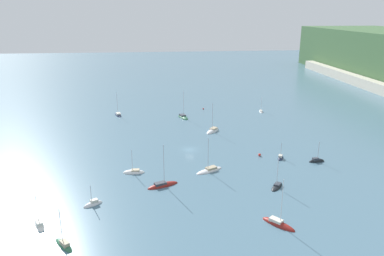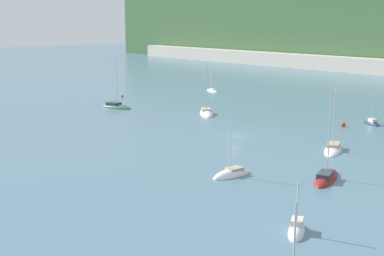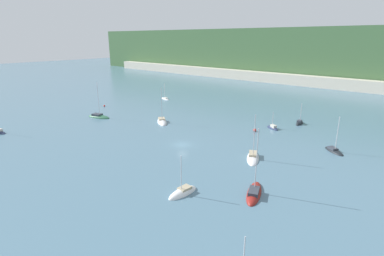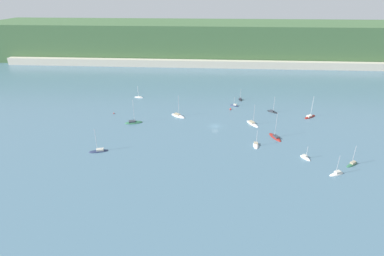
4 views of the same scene
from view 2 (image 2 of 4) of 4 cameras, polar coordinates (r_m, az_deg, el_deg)
name	(u,v)px [view 2 (image 2 of 4)]	position (r m, az deg, el deg)	size (l,w,h in m)	color
ground_plane	(234,136)	(92.04, 4.53, -0.84)	(600.00, 600.00, 0.00)	slate
sailboat_0	(232,175)	(68.97, 4.26, -5.05)	(2.40, 6.11, 7.80)	white
sailboat_3	(371,124)	(107.20, 18.59, 0.42)	(4.80, 3.42, 5.50)	#232D4C
sailboat_5	(212,91)	(148.12, 2.13, 3.97)	(5.51, 2.46, 7.22)	white
sailboat_6	(207,114)	(112.06, 1.56, 1.49)	(8.38, 7.13, 11.81)	silver
sailboat_7	(333,150)	(84.38, 14.81, -2.27)	(6.29, 8.80, 10.44)	silver
sailboat_8	(297,232)	(52.19, 11.09, -10.79)	(3.84, 4.78, 5.94)	silver
sailboat_9	(116,107)	(121.80, -8.13, 2.20)	(8.84, 5.16, 12.27)	#2D6647
sailboat_11	(326,179)	(69.27, 14.10, -5.27)	(5.31, 8.68, 12.03)	maroon
mooring_buoy_0	(122,96)	(137.84, -7.46, 3.40)	(0.62, 0.62, 0.62)	red
mooring_buoy_1	(343,124)	(103.43, 15.83, 0.38)	(0.86, 0.86, 0.86)	red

